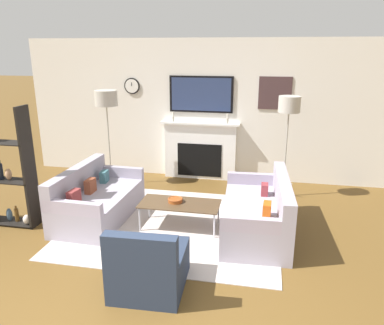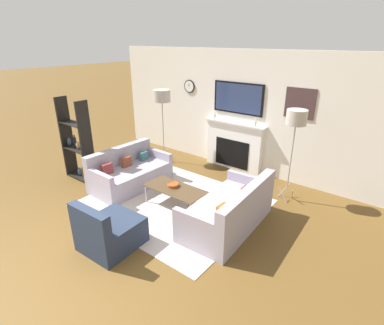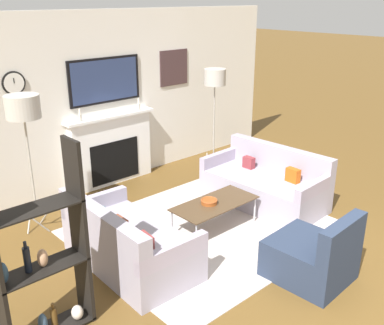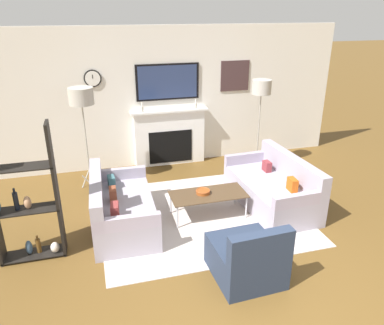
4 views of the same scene
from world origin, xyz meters
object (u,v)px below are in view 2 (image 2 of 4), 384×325
couch_left (130,173)px  floor_lamp_right (296,119)px  couch_right (229,212)px  floor_lamp_left (162,97)px  shelf_unit (77,145)px  decorative_bowl (173,185)px  coffee_table (175,189)px  armchair (109,232)px

couch_left → floor_lamp_right: size_ratio=0.94×
couch_right → floor_lamp_left: 3.46m
floor_lamp_left → shelf_unit: floor_lamp_left is taller
decorative_bowl → floor_lamp_right: 2.48m
couch_right → decorative_bowl: (-1.20, -0.03, 0.13)m
couch_left → decorative_bowl: size_ratio=7.61×
couch_left → coffee_table: size_ratio=1.44×
armchair → decorative_bowl: armchair is taller
couch_left → floor_lamp_left: size_ratio=0.92×
couch_left → coffee_table: bearing=-2.8°
couch_right → coffee_table: bearing=-176.6°
couch_right → decorative_bowl: size_ratio=8.24×
armchair → shelf_unit: (-2.47, 1.12, 0.52)m
couch_left → floor_lamp_right: (2.83, 1.47, 1.32)m
coffee_table → armchair: bearing=-89.9°
decorative_bowl → shelf_unit: bearing=-170.8°
armchair → couch_right: bearing=54.1°
couch_right → couch_left: bearing=-180.0°
couch_left → couch_right: bearing=0.0°
couch_left → armchair: armchair is taller
decorative_bowl → floor_lamp_left: floor_lamp_left is taller
floor_lamp_left → armchair: bearing=-60.4°
decorative_bowl → floor_lamp_right: bearing=43.5°
couch_left → floor_lamp_right: 3.45m
couch_left → decorative_bowl: bearing=-1.5°
couch_left → decorative_bowl: 1.26m
coffee_table → shelf_unit: 2.53m
couch_right → coffee_table: 1.13m
couch_right → armchair: bearing=-125.9°
decorative_bowl → floor_lamp_right: size_ratio=0.12×
coffee_table → shelf_unit: bearing=-171.8°
armchair → coffee_table: size_ratio=0.73×
floor_lamp_right → shelf_unit: shelf_unit is taller
couch_left → armchair: 2.03m
coffee_table → shelf_unit: shelf_unit is taller
decorative_bowl → floor_lamp_left: 2.53m
couch_right → decorative_bowl: couch_right is taller
armchair → shelf_unit: shelf_unit is taller
couch_right → floor_lamp_left: bearing=152.6°
floor_lamp_right → decorative_bowl: bearing=-136.5°
coffee_table → floor_lamp_left: bearing=138.1°
floor_lamp_right → couch_right: bearing=-104.8°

